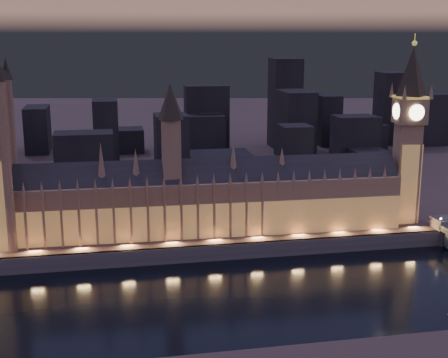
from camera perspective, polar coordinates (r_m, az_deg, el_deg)
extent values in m
plane|color=black|center=(275.46, 1.15, -10.36)|extent=(2000.00, 2000.00, 0.00)
cube|color=#4B353B|center=(775.98, -6.87, 5.26)|extent=(2000.00, 960.00, 8.00)
cube|color=#4C4457|center=(311.34, -0.42, -6.72)|extent=(2000.00, 2.50, 8.00)
cube|color=#966F56|center=(325.41, -1.23, -2.51)|extent=(200.42, 24.79, 28.00)
cube|color=tan|center=(317.13, -0.91, -3.87)|extent=(200.00, 0.50, 18.00)
cube|color=#232227|center=(321.22, -1.24, 0.41)|extent=(200.33, 21.05, 16.26)
cube|color=#966F56|center=(315.93, -4.84, 2.56)|extent=(9.00, 9.00, 32.00)
cone|color=#2A2520|center=(312.30, -4.93, 7.07)|extent=(13.00, 13.00, 18.00)
cube|color=#966F56|center=(314.68, -19.18, -3.81)|extent=(1.20, 1.20, 28.00)
cone|color=#966F56|center=(310.93, -19.41, -0.78)|extent=(2.00, 2.00, 6.00)
cube|color=#966F56|center=(313.53, -17.68, -3.76)|extent=(1.20, 1.20, 28.00)
cone|color=#966F56|center=(309.75, -17.88, -0.72)|extent=(2.00, 2.00, 6.00)
cube|color=#966F56|center=(312.58, -16.16, -3.71)|extent=(1.20, 1.20, 28.00)
cone|color=#966F56|center=(308.80, -16.35, -0.66)|extent=(2.00, 2.00, 6.00)
cube|color=#966F56|center=(311.86, -14.63, -3.65)|extent=(1.20, 1.20, 28.00)
cone|color=#966F56|center=(308.07, -14.81, -0.59)|extent=(2.00, 2.00, 6.00)
cube|color=#966F56|center=(311.36, -13.10, -3.59)|extent=(1.20, 1.20, 28.00)
cone|color=#966F56|center=(307.56, -13.26, -0.52)|extent=(2.00, 2.00, 6.00)
cube|color=#966F56|center=(311.08, -11.57, -3.53)|extent=(1.20, 1.20, 28.00)
cone|color=#966F56|center=(307.28, -11.71, -0.46)|extent=(2.00, 2.00, 6.00)
cube|color=#966F56|center=(311.03, -10.03, -3.46)|extent=(1.20, 1.20, 28.00)
cone|color=#966F56|center=(307.23, -10.16, -0.39)|extent=(2.00, 2.00, 6.00)
cube|color=#966F56|center=(311.20, -8.50, -3.39)|extent=(1.20, 1.20, 28.00)
cone|color=#966F56|center=(307.40, -8.61, -0.32)|extent=(2.00, 2.00, 6.00)
cube|color=#966F56|center=(311.59, -6.96, -3.32)|extent=(1.20, 1.20, 28.00)
cone|color=#966F56|center=(307.80, -7.06, -0.26)|extent=(2.00, 2.00, 6.00)
cube|color=#966F56|center=(312.20, -5.44, -3.25)|extent=(1.20, 1.20, 28.00)
cone|color=#966F56|center=(308.42, -5.51, -0.19)|extent=(2.00, 2.00, 6.00)
cube|color=#966F56|center=(313.04, -3.91, -3.18)|extent=(1.20, 1.20, 28.00)
cone|color=#966F56|center=(309.26, -3.98, -0.12)|extent=(2.00, 2.00, 6.00)
cube|color=#966F56|center=(314.09, -2.40, -3.10)|extent=(1.20, 1.20, 28.00)
cone|color=#966F56|center=(310.33, -2.45, -0.06)|extent=(2.00, 2.00, 6.00)
cube|color=#966F56|center=(315.36, -0.90, -3.02)|extent=(1.20, 1.20, 28.00)
cone|color=#966F56|center=(311.61, -0.93, 0.01)|extent=(2.00, 2.00, 6.00)
cube|color=#966F56|center=(316.85, 0.58, -2.94)|extent=(1.20, 1.20, 28.00)
cone|color=#966F56|center=(313.12, 0.57, 0.08)|extent=(2.00, 2.00, 6.00)
cube|color=#966F56|center=(318.54, 2.05, -2.86)|extent=(1.20, 1.20, 28.00)
cone|color=#966F56|center=(314.83, 2.05, 0.14)|extent=(2.00, 2.00, 6.00)
cube|color=#966F56|center=(320.45, 3.51, -2.78)|extent=(1.20, 1.20, 28.00)
cone|color=#966F56|center=(316.76, 3.52, 0.20)|extent=(2.00, 2.00, 6.00)
cube|color=#966F56|center=(322.55, 4.94, -2.70)|extent=(1.20, 1.20, 28.00)
cone|color=#966F56|center=(318.89, 4.97, 0.27)|extent=(2.00, 2.00, 6.00)
cube|color=#966F56|center=(324.86, 6.36, -2.62)|extent=(1.20, 1.20, 28.00)
cone|color=#966F56|center=(321.22, 6.41, 0.33)|extent=(2.00, 2.00, 6.00)
cube|color=#966F56|center=(327.36, 7.76, -2.54)|extent=(1.20, 1.20, 28.00)
cone|color=#966F56|center=(323.75, 7.81, 0.39)|extent=(2.00, 2.00, 6.00)
cube|color=#966F56|center=(330.06, 9.13, -2.45)|extent=(1.20, 1.20, 28.00)
cone|color=#966F56|center=(326.48, 9.20, 0.45)|extent=(2.00, 2.00, 6.00)
cube|color=#966F56|center=(332.94, 10.48, -2.37)|extent=(1.20, 1.20, 28.00)
cone|color=#966F56|center=(329.39, 10.56, 0.51)|extent=(2.00, 2.00, 6.00)
cube|color=#966F56|center=(336.01, 11.81, -2.29)|extent=(1.20, 1.20, 28.00)
cone|color=#966F56|center=(332.49, 11.90, 0.57)|extent=(2.00, 2.00, 6.00)
cube|color=#966F56|center=(339.25, 13.11, -2.20)|extent=(1.20, 1.20, 28.00)
cone|color=#966F56|center=(335.76, 13.22, 0.62)|extent=(2.00, 2.00, 6.00)
cube|color=#966F56|center=(342.66, 14.38, -2.12)|extent=(1.20, 1.20, 28.00)
cone|color=#966F56|center=(339.21, 14.50, 0.68)|extent=(2.00, 2.00, 6.00)
cube|color=#966F56|center=(346.24, 15.63, -2.04)|extent=(1.20, 1.20, 28.00)
cone|color=#966F56|center=(342.83, 15.76, 0.73)|extent=(2.00, 2.00, 6.00)
cone|color=#966F56|center=(314.88, -11.17, 1.76)|extent=(4.40, 4.40, 18.00)
cone|color=#966F56|center=(315.57, -8.07, 1.53)|extent=(4.40, 4.40, 14.00)
cone|color=#966F56|center=(321.52, 0.86, 2.06)|extent=(4.40, 4.40, 16.00)
cone|color=#966F56|center=(328.08, 5.31, 1.88)|extent=(4.40, 4.40, 12.00)
cylinder|color=#966F56|center=(307.68, -19.24, 0.88)|extent=(4.40, 4.40, 80.78)
cylinder|color=#966F56|center=(329.02, -18.72, 1.69)|extent=(4.40, 4.40, 80.78)
cone|color=#2A2520|center=(323.59, -19.31, 9.58)|extent=(5.20, 5.20, 10.00)
cube|color=#966F56|center=(356.21, 16.28, 0.55)|extent=(13.16, 13.16, 54.63)
cube|color=tan|center=(352.02, 16.68, -0.52)|extent=(12.00, 0.50, 44.00)
cube|color=#966F56|center=(350.63, 16.64, 5.99)|extent=(15.00, 15.00, 13.58)
cube|color=#F2C64C|center=(349.85, 16.72, 7.19)|extent=(15.75, 15.75, 1.20)
cone|color=#2A2520|center=(348.82, 16.87, 9.41)|extent=(18.00, 18.00, 26.00)
sphere|color=#F2C64C|center=(348.30, 17.03, 11.79)|extent=(2.80, 2.80, 2.80)
cylinder|color=#F2C64C|center=(348.27, 17.06, 12.20)|extent=(0.40, 0.40, 5.00)
cylinder|color=#FFF2BF|center=(343.83, 17.23, 5.82)|extent=(8.40, 0.50, 8.40)
cylinder|color=#FFF2BF|center=(357.48, 16.07, 6.16)|extent=(8.40, 0.50, 8.40)
cylinder|color=#FFF2BF|center=(347.14, 15.49, 6.00)|extent=(0.50, 8.40, 8.40)
cylinder|color=#FFF2BF|center=(354.26, 17.76, 5.98)|extent=(0.50, 8.40, 8.40)
cone|color=#966F56|center=(339.48, 16.20, 7.63)|extent=(2.60, 2.60, 8.00)
cone|color=#966F56|center=(352.86, 15.10, 7.89)|extent=(2.60, 2.60, 8.00)
cone|color=#966F56|center=(346.52, 18.43, 7.59)|extent=(2.60, 2.60, 8.00)
cone|color=#966F56|center=(359.64, 17.27, 7.85)|extent=(2.60, 2.60, 8.00)
cylinder|color=black|center=(347.99, 19.18, -3.81)|extent=(0.30, 0.30, 4.40)
sphere|color=#FFD88C|center=(347.36, 19.21, -3.45)|extent=(1.00, 1.00, 1.00)
cube|color=black|center=(398.85, 2.68, 0.02)|extent=(19.03, 19.80, 22.52)
cube|color=black|center=(610.53, 17.79, 5.20)|extent=(42.59, 22.95, 47.45)
cube|color=black|center=(415.51, 6.47, 1.95)|extent=(19.65, 20.18, 43.26)
cube|color=black|center=(547.97, -1.45, 4.35)|extent=(19.44, 30.73, 35.47)
cube|color=black|center=(552.47, -1.60, 5.58)|extent=(37.76, 19.44, 57.60)
cube|color=black|center=(502.25, -10.75, 4.24)|extent=(18.99, 34.57, 51.62)
cube|color=black|center=(413.28, -4.82, 2.44)|extent=(21.11, 25.14, 50.43)
cube|color=black|center=(423.97, -12.61, 1.62)|extent=(38.19, 23.57, 38.53)
cube|color=black|center=(582.76, 12.02, 3.93)|extent=(43.78, 39.06, 22.23)
cube|color=black|center=(571.81, -16.66, 4.38)|extent=(19.72, 40.72, 39.68)
cube|color=black|center=(538.98, -2.52, 4.13)|extent=(44.53, 36.65, 34.30)
cube|color=black|center=(554.51, -9.48, 3.50)|extent=(40.45, 27.15, 20.62)
cube|color=black|center=(521.40, 6.53, 4.95)|extent=(24.63, 41.01, 56.04)
cube|color=black|center=(438.50, -0.34, 1.04)|extent=(44.15, 42.43, 19.39)
cube|color=black|center=(479.99, 11.77, 3.20)|extent=(30.39, 22.61, 41.95)
cube|color=black|center=(558.87, 12.52, 4.00)|extent=(28.33, 19.81, 31.48)
cube|color=black|center=(465.97, 12.87, 1.49)|extent=(24.83, 31.49, 20.27)
cube|color=black|center=(590.08, 9.40, 5.34)|extent=(19.19, 29.53, 46.36)
cube|color=black|center=(573.57, 5.60, 6.93)|extent=(26.00, 26.00, 80.02)
cube|color=black|center=(611.83, 15.04, 6.30)|extent=(26.00, 26.00, 66.58)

